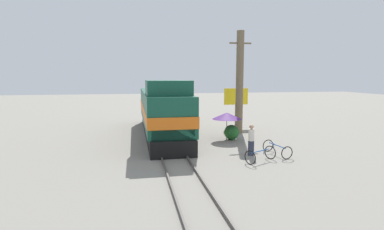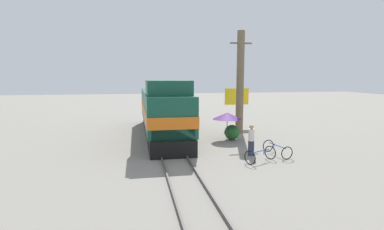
{
  "view_description": "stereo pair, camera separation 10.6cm",
  "coord_description": "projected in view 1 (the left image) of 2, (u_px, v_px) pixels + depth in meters",
  "views": [
    {
      "loc": [
        -2.15,
        -20.1,
        4.63
      ],
      "look_at": [
        1.2,
        -2.88,
        2.35
      ],
      "focal_mm": 28.0,
      "sensor_mm": 36.0,
      "label": 1
    },
    {
      "loc": [
        -2.05,
        -20.12,
        4.63
      ],
      "look_at": [
        1.2,
        -2.88,
        2.35
      ],
      "focal_mm": 28.0,
      "sensor_mm": 36.0,
      "label": 2
    }
  ],
  "objects": [
    {
      "name": "rail_near",
      "position": [
        156.0,
        143.0,
        20.43
      ],
      "size": [
        0.08,
        38.18,
        0.15
      ],
      "primitive_type": "cube",
      "color": "#4C4742",
      "rests_on": "ground_plane"
    },
    {
      "name": "billboard_sign",
      "position": [
        236.0,
        98.0,
        27.33
      ],
      "size": [
        2.25,
        0.12,
        3.53
      ],
      "color": "#595959",
      "rests_on": "ground_plane"
    },
    {
      "name": "shrub_cluster",
      "position": [
        232.0,
        132.0,
        21.88
      ],
      "size": [
        1.1,
        1.1,
        1.1
      ],
      "primitive_type": "sphere",
      "color": "#236028",
      "rests_on": "ground_plane"
    },
    {
      "name": "locomotive",
      "position": [
        162.0,
        112.0,
        23.21
      ],
      "size": [
        2.97,
        14.51,
        4.36
      ],
      "color": "black",
      "rests_on": "ground_plane"
    },
    {
      "name": "person_bystander",
      "position": [
        251.0,
        139.0,
        17.47
      ],
      "size": [
        0.34,
        0.34,
        1.83
      ],
      "color": "#2D3347",
      "rests_on": "ground_plane"
    },
    {
      "name": "rail_far",
      "position": [
        177.0,
        142.0,
        20.7
      ],
      "size": [
        0.08,
        38.18,
        0.15
      ],
      "primitive_type": "cube",
      "color": "#4C4742",
      "rests_on": "ground_plane"
    },
    {
      "name": "utility_pole",
      "position": [
        240.0,
        82.0,
        24.15
      ],
      "size": [
        1.8,
        0.6,
        8.21
      ],
      "color": "#726047",
      "rests_on": "ground_plane"
    },
    {
      "name": "bicycle",
      "position": [
        277.0,
        149.0,
        17.59
      ],
      "size": [
        1.01,
        2.01,
        0.74
      ],
      "rotation": [
        0.0,
        0.0,
        -3.0
      ],
      "color": "black",
      "rests_on": "ground_plane"
    },
    {
      "name": "ground_plane",
      "position": [
        167.0,
        144.0,
        20.57
      ],
      "size": [
        120.0,
        120.0,
        0.0
      ],
      "primitive_type": "plane",
      "color": "gray"
    },
    {
      "name": "bicycle_spare",
      "position": [
        260.0,
        155.0,
        16.24
      ],
      "size": [
        1.9,
        1.48,
        0.76
      ],
      "rotation": [
        0.0,
        0.0,
        2.05
      ],
      "color": "black",
      "rests_on": "ground_plane"
    },
    {
      "name": "vendor_umbrella",
      "position": [
        227.0,
        116.0,
        21.74
      ],
      "size": [
        2.15,
        2.15,
        2.01
      ],
      "color": "#4C4C4C",
      "rests_on": "ground_plane"
    }
  ]
}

